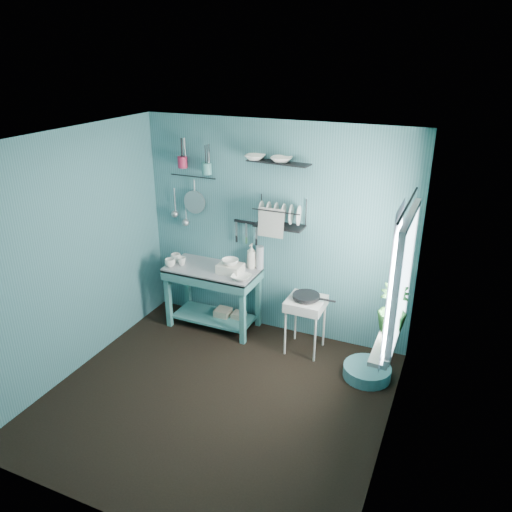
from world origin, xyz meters
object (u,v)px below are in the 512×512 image
at_px(hotplate_stand, 305,325).
at_px(floor_basin, 367,372).
at_px(storage_tin_small, 239,320).
at_px(colander, 195,202).
at_px(utensil_cup_teal, 207,169).
at_px(mug_right, 176,258).
at_px(mug_left, 170,263).
at_px(storage_tin_large, 223,317).
at_px(frying_pan, 306,296).
at_px(work_counter, 213,297).
at_px(potted_plant, 393,308).
at_px(dish_rack, 280,213).
at_px(soap_bottle, 251,256).
at_px(utensil_cup_magenta, 182,162).
at_px(water_bottle, 260,257).
at_px(mug_mid, 182,261).
at_px(wash_tub, 230,268).

distance_m(hotplate_stand, floor_basin, 0.84).
bearing_deg(storage_tin_small, colander, 167.27).
bearing_deg(utensil_cup_teal, mug_right, -152.63).
xyz_separation_m(mug_left, storage_tin_large, (0.58, 0.21, -0.72)).
bearing_deg(colander, frying_pan, -10.74).
bearing_deg(work_counter, floor_basin, 1.70).
xyz_separation_m(potted_plant, storage_tin_small, (-1.89, 0.76, -0.96)).
bearing_deg(dish_rack, soap_bottle, 163.25).
bearing_deg(mug_left, utensil_cup_magenta, 84.99).
bearing_deg(utensil_cup_magenta, water_bottle, 1.64).
relative_size(work_counter, utensil_cup_teal, 8.44).
bearing_deg(floor_basin, colander, 167.29).
height_order(soap_bottle, utensil_cup_teal, utensil_cup_teal).
bearing_deg(mug_right, storage_tin_small, 5.71).
bearing_deg(colander, floor_basin, -12.71).
relative_size(water_bottle, colander, 1.00).
relative_size(mug_mid, wash_tub, 0.36).
relative_size(mug_left, dish_rack, 0.22).
relative_size(mug_left, water_bottle, 0.44).
xyz_separation_m(mug_left, floor_basin, (2.44, -0.13, -0.76)).
xyz_separation_m(utensil_cup_magenta, storage_tin_large, (0.55, -0.14, -1.85)).
xyz_separation_m(soap_bottle, frying_pan, (0.78, -0.27, -0.24)).
bearing_deg(mug_left, storage_tin_large, 19.90).
distance_m(dish_rack, potted_plant, 1.69).
bearing_deg(mug_right, potted_plant, -14.30).
xyz_separation_m(potted_plant, floor_basin, (-0.22, 0.39, -0.99)).
bearing_deg(hotplate_stand, soap_bottle, 158.20).
distance_m(mug_mid, floor_basin, 2.47).
height_order(mug_right, dish_rack, dish_rack).
bearing_deg(colander, storage_tin_large, -21.84).
bearing_deg(mug_mid, mug_left, -135.00).
distance_m(colander, potted_plant, 2.71).
bearing_deg(frying_pan, floor_basin, -16.54).
bearing_deg(hotplate_stand, mug_right, 174.93).
bearing_deg(hotplate_stand, utensil_cup_magenta, 168.23).
relative_size(work_counter, wash_tub, 3.92).
relative_size(work_counter, mug_right, 8.92).
xyz_separation_m(wash_tub, soap_bottle, (0.17, 0.22, 0.10)).
height_order(mug_right, wash_tub, wash_tub).
height_order(colander, floor_basin, colander).
xyz_separation_m(hotplate_stand, storage_tin_large, (-1.10, 0.12, -0.21)).
xyz_separation_m(mug_left, potted_plant, (2.67, -0.52, 0.23)).
bearing_deg(colander, soap_bottle, -1.70).
bearing_deg(floor_basin, mug_left, 176.84).
bearing_deg(floor_basin, water_bottle, 160.36).
distance_m(potted_plant, storage_tin_small, 2.25).
distance_m(utensil_cup_teal, potted_plant, 2.62).
distance_m(water_bottle, utensil_cup_teal, 1.19).
relative_size(hotplate_stand, potted_plant, 1.42).
height_order(mug_left, storage_tin_small, mug_left).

